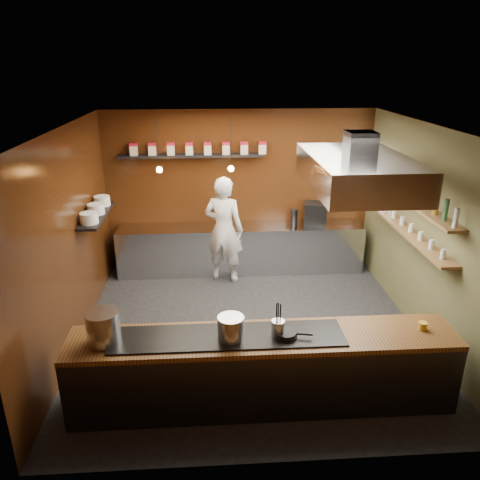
{
  "coord_description": "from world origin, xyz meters",
  "views": [
    {
      "loc": [
        -0.56,
        -6.08,
        3.82
      ],
      "look_at": [
        -0.13,
        0.4,
        1.31
      ],
      "focal_mm": 35.0,
      "sensor_mm": 36.0,
      "label": 1
    }
  ],
  "objects": [
    {
      "name": "butter_jar",
      "position": [
        1.84,
        -1.58,
        0.97
      ],
      "size": [
        0.13,
        0.13,
        0.09
      ],
      "primitive_type": "cylinder",
      "rotation": [
        0.0,
        0.0,
        0.43
      ],
      "color": "gold",
      "rests_on": "pass_counter"
    },
    {
      "name": "window_pane",
      "position": [
        2.45,
        1.7,
        1.9
      ],
      "size": [
        0.0,
        1.0,
        1.0
      ],
      "primitive_type": "plane",
      "rotation": [
        1.57,
        0.0,
        -1.57
      ],
      "color": "white",
      "rests_on": "right_wall"
    },
    {
      "name": "pendant_left",
      "position": [
        -1.4,
        1.7,
        2.15
      ],
      "size": [
        0.1,
        0.1,
        0.95
      ],
      "color": "black",
      "rests_on": "ceiling"
    },
    {
      "name": "stockpot_large",
      "position": [
        -1.75,
        -1.61,
        1.12
      ],
      "size": [
        0.48,
        0.48,
        0.36
      ],
      "primitive_type": "cylinder",
      "rotation": [
        0.0,
        0.0,
        -0.39
      ],
      "color": "silver",
      "rests_on": "pass_counter"
    },
    {
      "name": "prep_counter",
      "position": [
        0.0,
        2.17,
        0.45
      ],
      "size": [
        4.6,
        0.65,
        0.9
      ],
      "primitive_type": "cube",
      "color": "silver",
      "rests_on": "floor"
    },
    {
      "name": "pass_counter",
      "position": [
        -0.0,
        -1.6,
        0.47
      ],
      "size": [
        4.4,
        0.72,
        0.94
      ],
      "color": "#38383D",
      "rests_on": "floor"
    },
    {
      "name": "floor",
      "position": [
        0.0,
        0.0,
        0.0
      ],
      "size": [
        5.0,
        5.0,
        0.0
      ],
      "primitive_type": "plane",
      "color": "black",
      "rests_on": "ground"
    },
    {
      "name": "frying_pan",
      "position": [
        0.25,
        -1.66,
        0.97
      ],
      "size": [
        0.41,
        0.25,
        0.06
      ],
      "color": "black",
      "rests_on": "pass_counter"
    },
    {
      "name": "right_wall",
      "position": [
        2.5,
        0.0,
        1.5
      ],
      "size": [
        0.0,
        5.0,
        5.0
      ],
      "primitive_type": "plane",
      "rotation": [
        1.57,
        0.0,
        -1.57
      ],
      "color": "brown",
      "rests_on": "ground"
    },
    {
      "name": "utensil_crock",
      "position": [
        0.15,
        -1.64,
        1.03
      ],
      "size": [
        0.15,
        0.15,
        0.19
      ],
      "primitive_type": "cylinder",
      "rotation": [
        0.0,
        0.0,
        0.04
      ],
      "color": "silver",
      "rests_on": "pass_counter"
    },
    {
      "name": "left_wall",
      "position": [
        -2.5,
        0.0,
        1.5
      ],
      "size": [
        0.0,
        5.0,
        5.0
      ],
      "primitive_type": "plane",
      "rotation": [
        1.57,
        0.0,
        1.57
      ],
      "color": "black",
      "rests_on": "ground"
    },
    {
      "name": "bottles",
      "position": [
        2.34,
        0.3,
        2.06
      ],
      "size": [
        0.06,
        2.66,
        0.24
      ],
      "color": "silver",
      "rests_on": "bottle_shelf_upper"
    },
    {
      "name": "plate_shelf",
      "position": [
        -2.34,
        1.0,
        1.55
      ],
      "size": [
        0.3,
        1.4,
        0.04
      ],
      "primitive_type": "cube",
      "color": "black",
      "rests_on": "left_wall"
    },
    {
      "name": "bottle_shelf_upper",
      "position": [
        2.34,
        0.3,
        1.92
      ],
      "size": [
        0.26,
        2.8,
        0.04
      ],
      "primitive_type": "cube",
      "color": "brown",
      "rests_on": "right_wall"
    },
    {
      "name": "wine_glasses",
      "position": [
        2.34,
        0.3,
        1.53
      ],
      "size": [
        0.07,
        2.37,
        0.13
      ],
      "color": "silver",
      "rests_on": "bottle_shelf_lower"
    },
    {
      "name": "espresso_machine",
      "position": [
        1.41,
        2.21,
        1.11
      ],
      "size": [
        0.49,
        0.47,
        0.41
      ],
      "primitive_type": "cube",
      "rotation": [
        0.0,
        0.0,
        -0.22
      ],
      "color": "black",
      "rests_on": "prep_counter"
    },
    {
      "name": "extractor_hood",
      "position": [
        1.3,
        -0.4,
        2.51
      ],
      "size": [
        1.2,
        2.0,
        0.72
      ],
      "color": "#38383D",
      "rests_on": "ceiling"
    },
    {
      "name": "ceiling",
      "position": [
        0.0,
        0.0,
        3.0
      ],
      "size": [
        5.0,
        5.0,
        0.0
      ],
      "primitive_type": "plane",
      "rotation": [
        3.14,
        0.0,
        0.0
      ],
      "color": "silver",
      "rests_on": "back_wall"
    },
    {
      "name": "bottle_shelf_lower",
      "position": [
        2.34,
        0.3,
        1.45
      ],
      "size": [
        0.26,
        2.8,
        0.04
      ],
      "primitive_type": "cube",
      "color": "brown",
      "rests_on": "right_wall"
    },
    {
      "name": "stockpot_small",
      "position": [
        -0.37,
        -1.67,
        1.08
      ],
      "size": [
        0.33,
        0.33,
        0.27
      ],
      "primitive_type": "cylinder",
      "rotation": [
        0.0,
        0.0,
        0.13
      ],
      "color": "silver",
      "rests_on": "pass_counter"
    },
    {
      "name": "storage_tins",
      "position": [
        -0.75,
        2.36,
        2.33
      ],
      "size": [
        2.43,
        0.13,
        0.22
      ],
      "color": "beige",
      "rests_on": "tin_shelf"
    },
    {
      "name": "back_wall",
      "position": [
        0.0,
        2.5,
        1.5
      ],
      "size": [
        5.0,
        0.0,
        5.0
      ],
      "primitive_type": "plane",
      "rotation": [
        1.57,
        0.0,
        0.0
      ],
      "color": "black",
      "rests_on": "ground"
    },
    {
      "name": "pendant_right",
      "position": [
        -0.2,
        1.7,
        2.15
      ],
      "size": [
        0.1,
        0.1,
        0.95
      ],
      "color": "black",
      "rests_on": "ceiling"
    },
    {
      "name": "chef",
      "position": [
        -0.33,
        1.79,
        0.97
      ],
      "size": [
        0.83,
        0.68,
        1.95
      ],
      "primitive_type": "imported",
      "rotation": [
        0.0,
        0.0,
        2.79
      ],
      "color": "white",
      "rests_on": "floor"
    },
    {
      "name": "plate_stacks",
      "position": [
        -2.34,
        1.0,
        1.65
      ],
      "size": [
        0.26,
        1.16,
        0.16
      ],
      "color": "white",
      "rests_on": "plate_shelf"
    },
    {
      "name": "tin_shelf",
      "position": [
        -0.9,
        2.36,
        2.2
      ],
      "size": [
        2.6,
        0.26,
        0.04
      ],
      "primitive_type": "cube",
      "color": "black",
      "rests_on": "back_wall"
    }
  ]
}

